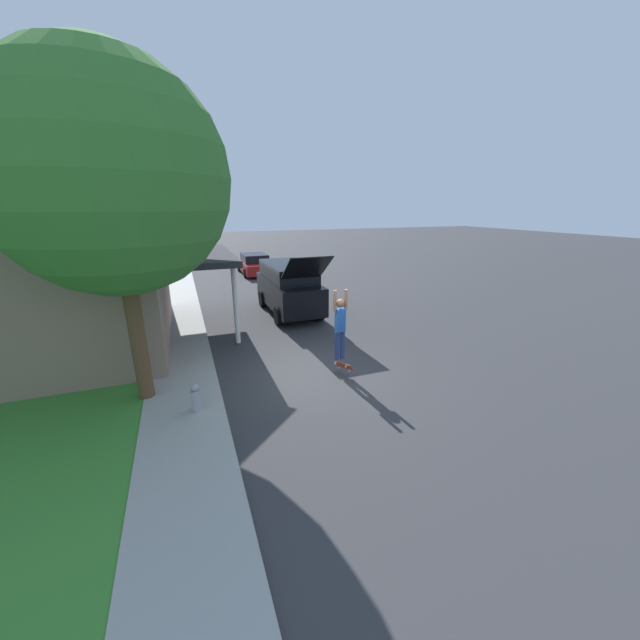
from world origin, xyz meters
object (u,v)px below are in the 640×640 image
Objects in this scene: suv_parked at (289,287)px; car_down_street at (254,264)px; skateboard at (343,366)px; fire_hydrant at (196,398)px; skateboarder at (340,324)px; lawn_tree_near at (111,179)px.

car_down_street is (0.48, 10.14, -0.53)m from suv_parked.
skateboard is (-0.35, -6.53, -0.88)m from suv_parked.
car_down_street is at bearing 74.50° from fire_hydrant.
suv_parked is 1.26× the size of car_down_street.
fire_hydrant is at bearing -168.93° from skateboarder.
lawn_tree_near is at bearing 134.14° from fire_hydrant.
suv_parked is 2.72× the size of skateboarder.
lawn_tree_near is 10.19× the size of skateboard.
lawn_tree_near reaches higher than skateboard.
skateboarder reaches higher than fire_hydrant.
skateboarder is at bearing -4.33° from lawn_tree_near.
car_down_street is at bearing 87.18° from skateboard.
suv_parked is at bearing 86.97° from skateboard.
skateboarder is at bearing 11.07° from fire_hydrant.
lawn_tree_near is 3.71× the size of skateboarder.
car_down_street is at bearing 69.87° from lawn_tree_near.
suv_parked reaches higher than skateboard.
skateboarder is 2.75× the size of skateboard.
car_down_street is at bearing 87.04° from skateboarder.
skateboarder is (5.04, -0.38, -3.63)m from lawn_tree_near.
skateboard is 4.00m from fire_hydrant.
skateboard is (5.07, -0.59, -4.80)m from lawn_tree_near.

